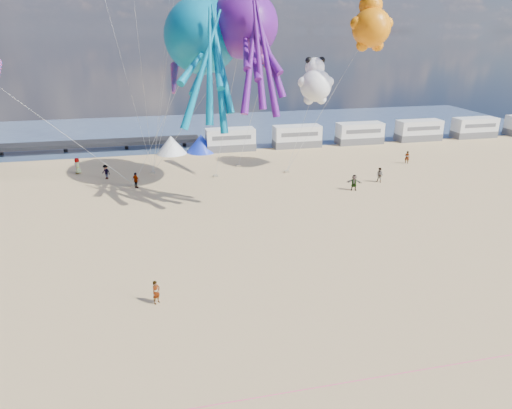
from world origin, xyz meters
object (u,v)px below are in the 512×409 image
object	(u,v)px
beachgoer_1	(380,175)
motorhome_4	(474,128)
beachgoer_0	(78,166)
sandbag_a	(134,185)
windsock_right	(174,79)
kite_octopus_teal	(201,36)
sandbag_c	(287,172)
kite_panda	(316,85)
sandbag_b	(215,176)
motorhome_2	(360,133)
windsock_mid	(266,65)
beachgoer_5	(407,157)
tent_blue	(201,143)
beachgoer_4	(354,183)
sandbag_e	(153,173)
kite_teddy_orange	(371,28)
motorhome_0	(230,140)
standing_person	(156,292)
beachgoer_2	(106,172)
beachgoer_3	(136,180)
tent_white	(171,145)
kite_octopus_purple	(244,25)

from	to	relation	value
beachgoer_1	motorhome_4	bearing A→B (deg)	85.67
beachgoer_0	sandbag_a	world-z (taller)	beachgoer_0
sandbag_a	windsock_right	xyz separation A→B (m)	(4.88, 0.41, 10.77)
kite_octopus_teal	sandbag_c	bearing A→B (deg)	29.05
kite_panda	sandbag_b	bearing A→B (deg)	-172.67
motorhome_2	windsock_mid	world-z (taller)	windsock_mid
beachgoer_5	windsock_right	xyz separation A→B (m)	(-27.87, -1.31, 10.09)
sandbag_a	kite_panda	bearing A→B (deg)	3.66
tent_blue	kite_panda	bearing A→B (deg)	-45.05
motorhome_4	windsock_mid	size ratio (longest dim) A/B	1.14
beachgoer_0	sandbag_c	xyz separation A→B (m)	(23.53, -4.90, -0.81)
beachgoer_4	kite_panda	world-z (taller)	kite_panda
beachgoer_5	sandbag_c	size ratio (longest dim) A/B	3.13
sandbag_e	kite_teddy_orange	size ratio (longest dim) A/B	0.07
motorhome_0	motorhome_2	bearing A→B (deg)	0.00
standing_person	windsock_mid	world-z (taller)	windsock_mid
motorhome_2	windsock_mid	xyz separation A→B (m)	(-17.23, -12.79, 10.60)
sandbag_b	windsock_right	distance (m)	11.51
motorhome_0	beachgoer_4	xyz separation A→B (m)	(9.53, -19.43, -0.67)
sandbag_b	beachgoer_2	bearing A→B (deg)	171.27
motorhome_4	sandbag_c	distance (m)	35.47
beachgoer_3	sandbag_e	bearing A→B (deg)	-63.68
motorhome_0	beachgoer_2	size ratio (longest dim) A/B	4.04
beachgoer_3	kite_panda	xyz separation A→B (m)	(19.99, 2.04, 8.91)
tent_blue	sandbag_b	size ratio (longest dim) A/B	8.00
beachgoer_5	kite_panda	xyz separation A→B (m)	(-12.49, -0.42, 8.96)
tent_white	kite_teddy_orange	world-z (taller)	kite_teddy_orange
standing_person	beachgoer_2	bearing A→B (deg)	59.36
tent_blue	sandbag_b	bearing A→B (deg)	-88.57
motorhome_4	tent_blue	world-z (taller)	motorhome_4
tent_white	tent_blue	xyz separation A→B (m)	(4.00, 0.00, 0.00)
standing_person	beachgoer_5	distance (m)	39.67
standing_person	windsock_right	distance (m)	25.89
sandbag_a	sandbag_b	distance (m)	8.95
kite_octopus_purple	motorhome_0	bearing A→B (deg)	72.71
motorhome_0	kite_teddy_orange	size ratio (longest dim) A/B	0.97
sandbag_a	beachgoer_1	bearing A→B (deg)	-9.93
standing_person	tent_blue	bearing A→B (deg)	38.35
kite_teddy_orange	kite_octopus_purple	bearing A→B (deg)	-172.73
kite_teddy_orange	beachgoer_1	bearing A→B (deg)	-83.09
motorhome_2	beachgoer_2	size ratio (longest dim) A/B	4.04
sandbag_b	sandbag_c	distance (m)	8.30
beachgoer_4	standing_person	bearing A→B (deg)	-118.19
sandbag_b	kite_teddy_orange	xyz separation A→B (m)	(16.41, -2.17, 15.56)
tent_white	kite_octopus_teal	xyz separation A→B (m)	(3.08, -13.86, 13.70)
motorhome_0	tent_blue	distance (m)	4.01
motorhome_0	tent_white	xyz separation A→B (m)	(-8.00, 0.00, -0.30)
standing_person	beachgoer_2	distance (m)	26.85
standing_person	sandbag_a	distance (m)	23.33
beachgoer_5	tent_blue	bearing A→B (deg)	11.55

